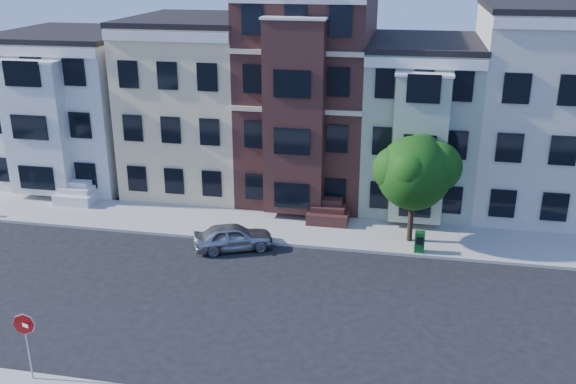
% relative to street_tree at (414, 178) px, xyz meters
% --- Properties ---
extents(ground, '(120.00, 120.00, 0.00)m').
position_rel_street_tree_xyz_m(ground, '(-6.32, -7.60, -3.49)').
color(ground, black).
extents(far_sidewalk, '(60.00, 4.00, 0.15)m').
position_rel_street_tree_xyz_m(far_sidewalk, '(-6.32, 0.40, -3.41)').
color(far_sidewalk, '#9E9B93').
rests_on(far_sidewalk, ground).
extents(house_white, '(8.00, 9.00, 9.00)m').
position_rel_street_tree_xyz_m(house_white, '(-21.32, 6.90, 1.01)').
color(house_white, silver).
rests_on(house_white, ground).
extents(house_yellow, '(7.00, 9.00, 10.00)m').
position_rel_street_tree_xyz_m(house_yellow, '(-13.32, 6.90, 1.51)').
color(house_yellow, beige).
rests_on(house_yellow, ground).
extents(house_brown, '(7.00, 9.00, 12.00)m').
position_rel_street_tree_xyz_m(house_brown, '(-6.32, 6.90, 2.51)').
color(house_brown, '#41201C').
rests_on(house_brown, ground).
extents(house_green, '(6.00, 9.00, 9.00)m').
position_rel_street_tree_xyz_m(house_green, '(0.18, 6.90, 1.01)').
color(house_green, '#96A78F').
rests_on(house_green, ground).
extents(house_cream, '(8.00, 9.00, 11.00)m').
position_rel_street_tree_xyz_m(house_cream, '(7.18, 6.90, 2.01)').
color(house_cream, beige).
rests_on(house_cream, ground).
extents(street_tree, '(6.69, 6.69, 6.68)m').
position_rel_street_tree_xyz_m(street_tree, '(0.00, 0.00, 0.00)').
color(street_tree, '#1C5312').
rests_on(street_tree, far_sidewalk).
extents(parked_car, '(4.18, 2.97, 1.32)m').
position_rel_street_tree_xyz_m(parked_car, '(-8.52, -2.40, -2.83)').
color(parked_car, '#A7AAAF').
rests_on(parked_car, ground).
extents(newspaper_box, '(0.48, 0.43, 1.05)m').
position_rel_street_tree_xyz_m(newspaper_box, '(0.48, -1.26, -2.81)').
color(newspaper_box, '#0F501D').
rests_on(newspaper_box, far_sidewalk).
extents(stop_sign, '(0.78, 0.34, 2.84)m').
position_rel_street_tree_xyz_m(stop_sign, '(-12.36, -13.90, -1.92)').
color(stop_sign, '#A90C0D').
rests_on(stop_sign, near_sidewalk).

